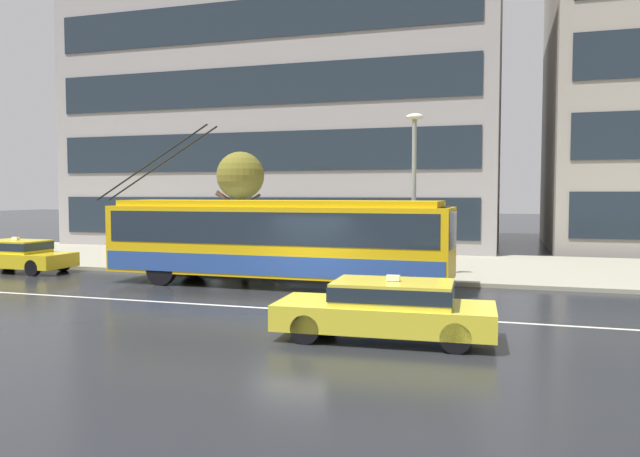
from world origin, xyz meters
name	(u,v)px	position (x,y,z in m)	size (l,w,h in m)	color
ground_plane	(296,302)	(0.00, 0.00, 0.00)	(160.00, 160.00, 0.00)	#212327
sidewalk_slab	(366,264)	(0.00, 9.26, 0.07)	(80.00, 10.00, 0.14)	gray
lane_centre_line	(282,309)	(0.00, -1.20, 0.00)	(72.00, 0.14, 0.01)	silver
trolleybus	(276,239)	(-1.64, 2.66, 1.60)	(12.83, 2.69, 5.51)	#E6B110
taxi_oncoming_near	(388,307)	(3.38, -3.72, 0.70)	(4.72, 2.04, 1.39)	yellow
taxi_queued_behind_bus	(18,254)	(-12.81, 3.06, 0.70)	(4.44, 1.97, 1.39)	gold
bus_shelter	(245,219)	(-4.32, 6.09, 2.11)	(3.86, 1.90, 2.59)	gray
pedestrian_at_shelter	(191,242)	(-6.43, 5.46, 1.16)	(0.41, 0.41, 1.72)	#53484B
pedestrian_approaching_curb	(247,230)	(-3.61, 4.67, 1.73)	(1.37, 1.37, 2.01)	black
pedestrian_walking_past	(414,229)	(2.39, 7.15, 1.76)	(1.48, 1.48, 2.00)	navy
street_lamp	(414,179)	(2.64, 5.20, 3.64)	(0.60, 0.32, 5.82)	gray
street_tree_bare	(240,177)	(-5.14, 7.51, 3.83)	(2.05, 2.05, 4.78)	brown
office_tower_corner_left	(292,73)	(-7.04, 19.56, 10.58)	(25.21, 12.81, 21.13)	#999393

